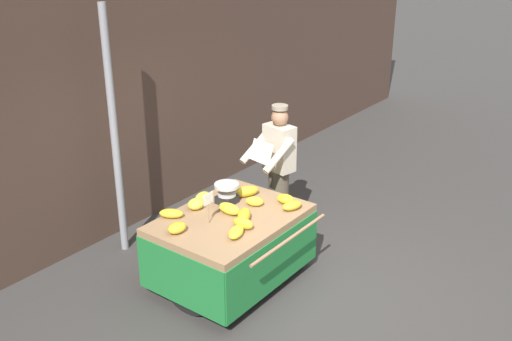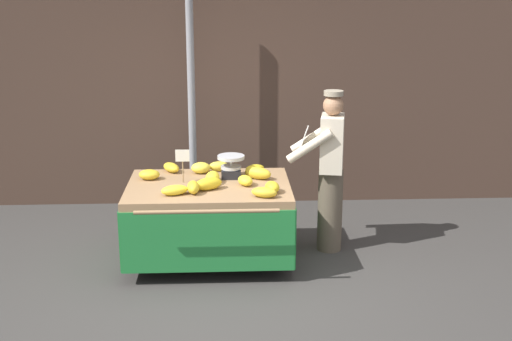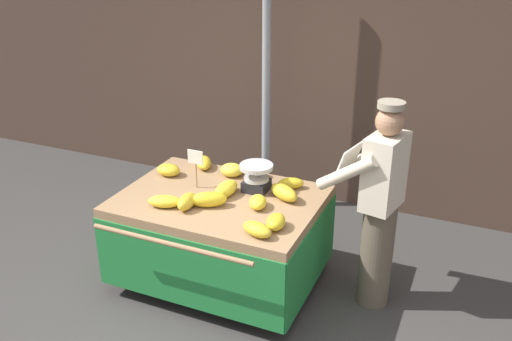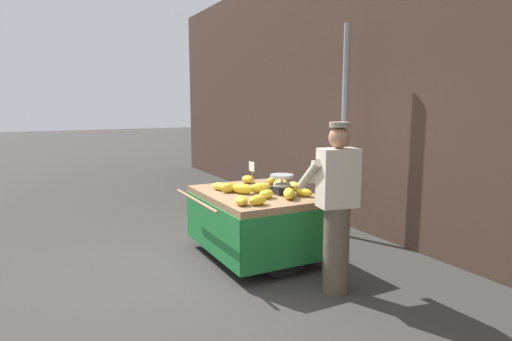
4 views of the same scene
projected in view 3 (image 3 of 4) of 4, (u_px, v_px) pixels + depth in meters
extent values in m
cube|color=#473328|center=(319.00, 0.00, 5.65)|extent=(16.00, 0.24, 4.34)
cylinder|color=gray|center=(266.00, 73.00, 5.63)|extent=(0.09, 0.09, 2.97)
cube|color=#93704C|center=(220.00, 201.00, 4.55)|extent=(1.62, 1.18, 0.08)
cylinder|color=black|center=(148.00, 227.00, 4.99)|extent=(0.05, 0.75, 0.75)
cylinder|color=#B7B7BC|center=(146.00, 226.00, 5.00)|extent=(0.01, 0.13, 0.13)
cylinder|color=black|center=(302.00, 263.00, 4.45)|extent=(0.05, 0.75, 0.75)
cylinder|color=#B7B7BC|center=(305.00, 264.00, 4.44)|extent=(0.01, 0.13, 0.13)
cylinder|color=#4C4742|center=(246.00, 218.00, 5.15)|extent=(0.05, 0.05, 0.74)
cube|color=#1E7233|center=(185.00, 273.00, 4.20)|extent=(1.62, 0.02, 0.60)
cube|color=#1E7233|center=(249.00, 207.00, 5.19)|extent=(1.62, 0.02, 0.60)
cube|color=#1E7233|center=(140.00, 218.00, 4.99)|extent=(0.02, 1.18, 0.60)
cube|color=#1E7233|center=(312.00, 258.00, 4.39)|extent=(0.02, 1.18, 0.60)
cylinder|color=#93704C|center=(170.00, 244.00, 3.90)|extent=(1.30, 0.04, 0.04)
cube|color=black|center=(256.00, 185.00, 4.63)|extent=(0.20, 0.20, 0.09)
cylinder|color=#B7B7BC|center=(256.00, 175.00, 4.59)|extent=(0.02, 0.02, 0.11)
cylinder|color=#B7B7BC|center=(256.00, 167.00, 4.57)|extent=(0.28, 0.28, 0.04)
cylinder|color=#B7B7BC|center=(256.00, 178.00, 4.61)|extent=(0.21, 0.21, 0.03)
cylinder|color=#997A51|center=(196.00, 176.00, 4.66)|extent=(0.01, 0.01, 0.22)
cube|color=white|center=(195.00, 157.00, 4.59)|extent=(0.14, 0.01, 0.12)
ellipsoid|color=yellow|center=(258.00, 202.00, 4.34)|extent=(0.20, 0.24, 0.10)
ellipsoid|color=yellow|center=(255.00, 171.00, 4.89)|extent=(0.22, 0.13, 0.10)
ellipsoid|color=yellow|center=(232.00, 170.00, 4.90)|extent=(0.23, 0.20, 0.12)
ellipsoid|color=gold|center=(209.00, 199.00, 4.36)|extent=(0.32, 0.25, 0.12)
ellipsoid|color=yellow|center=(165.00, 201.00, 4.36)|extent=(0.29, 0.21, 0.10)
ellipsoid|color=gold|center=(291.00, 183.00, 4.67)|extent=(0.24, 0.19, 0.09)
ellipsoid|color=gold|center=(187.00, 202.00, 4.33)|extent=(0.13, 0.24, 0.12)
ellipsoid|color=gold|center=(257.00, 229.00, 3.95)|extent=(0.28, 0.21, 0.10)
ellipsoid|color=yellow|center=(226.00, 189.00, 4.54)|extent=(0.16, 0.29, 0.12)
ellipsoid|color=gold|center=(276.00, 222.00, 4.04)|extent=(0.16, 0.22, 0.11)
ellipsoid|color=gold|center=(169.00, 170.00, 4.91)|extent=(0.22, 0.16, 0.10)
ellipsoid|color=gold|center=(204.00, 163.00, 5.07)|extent=(0.25, 0.29, 0.10)
ellipsoid|color=gold|center=(284.00, 192.00, 4.47)|extent=(0.32, 0.26, 0.12)
cylinder|color=brown|center=(376.00, 255.00, 4.43)|extent=(0.26, 0.26, 0.88)
cube|color=beige|center=(385.00, 172.00, 4.14)|extent=(0.30, 0.42, 0.58)
sphere|color=#9E7051|center=(390.00, 122.00, 3.98)|extent=(0.21, 0.21, 0.21)
cylinder|color=gray|center=(392.00, 105.00, 3.93)|extent=(0.20, 0.20, 0.05)
cylinder|color=beige|center=(346.00, 173.00, 4.09)|extent=(0.49, 0.18, 0.37)
cylinder|color=beige|center=(370.00, 156.00, 4.41)|extent=(0.49, 0.18, 0.37)
cube|color=silver|center=(349.00, 160.00, 4.29)|extent=(0.16, 0.35, 0.25)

